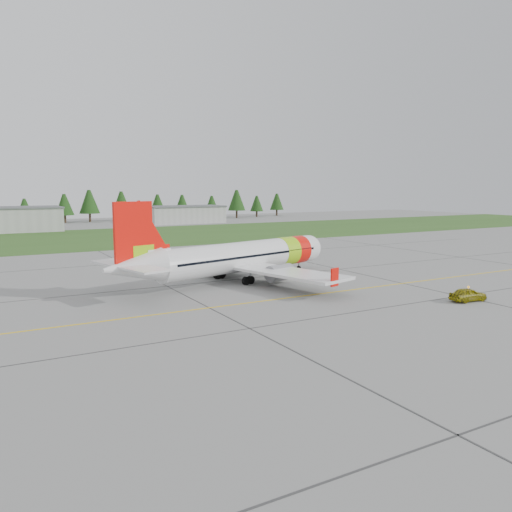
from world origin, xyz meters
TOP-DOWN VIEW (x-y plane):
  - ground at (0.00, 0.00)m, footprint 320.00×320.00m
  - aircraft at (-6.01, 19.24)m, footprint 32.00×30.14m
  - follow_me_car at (8.71, -1.99)m, footprint 1.50×1.72m
  - service_van at (-7.63, 55.14)m, footprint 1.84×1.77m
  - grass_strip at (0.00, 82.00)m, footprint 320.00×50.00m
  - taxi_guideline at (0.00, 8.00)m, footprint 120.00×0.25m
  - hangar_east at (25.00, 118.00)m, footprint 24.00×12.00m
  - treeline at (0.00, 138.00)m, footprint 160.00×8.00m

SIDE VIEW (x-z plane):
  - ground at x=0.00m, z-range 0.00..0.00m
  - taxi_guideline at x=0.00m, z-range 0.00..0.02m
  - grass_strip at x=0.00m, z-range 0.00..0.03m
  - follow_me_car at x=8.71m, z-range 0.00..3.95m
  - service_van at x=-7.63m, z-range 0.00..4.42m
  - hangar_east at x=25.00m, z-range 0.00..5.20m
  - aircraft at x=-6.01m, z-range -2.09..7.79m
  - treeline at x=0.00m, z-range 0.00..10.00m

